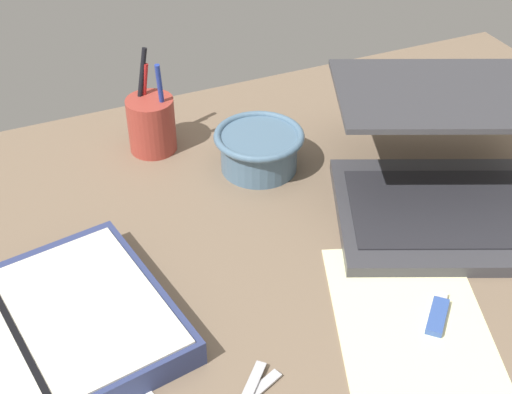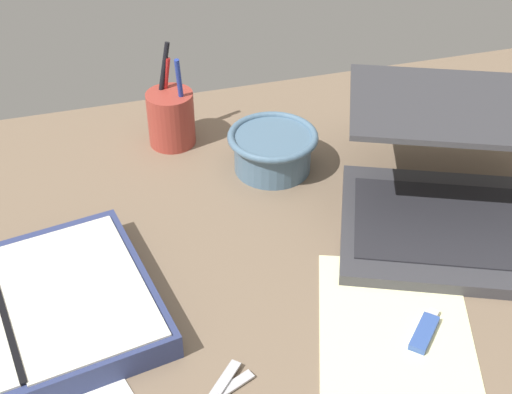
# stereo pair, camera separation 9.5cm
# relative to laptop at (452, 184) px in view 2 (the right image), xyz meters

# --- Properties ---
(desk_top) EXTENTS (1.40, 1.00, 0.02)m
(desk_top) POSITION_rel_laptop_xyz_m (-0.25, -0.04, -0.07)
(desk_top) COLOR #75604C
(desk_top) RESTS_ON ground
(laptop) EXTENTS (0.42, 0.45, 0.16)m
(laptop) POSITION_rel_laptop_xyz_m (0.00, 0.00, 0.00)
(laptop) COLOR #38383D
(laptop) RESTS_ON desk_top
(bowl) EXTENTS (0.14, 0.14, 0.06)m
(bowl) POSITION_rel_laptop_xyz_m (-0.21, 0.19, -0.02)
(bowl) COLOR slate
(bowl) RESTS_ON desk_top
(pen_cup) EXTENTS (0.08, 0.08, 0.17)m
(pen_cup) POSITION_rel_laptop_xyz_m (-0.34, 0.30, -0.01)
(pen_cup) COLOR #9E382D
(pen_cup) RESTS_ON desk_top
(planner) EXTENTS (0.39, 0.32, 0.04)m
(planner) POSITION_rel_laptop_xyz_m (-0.61, -0.05, -0.04)
(planner) COLOR navy
(planner) RESTS_ON desk_top
(paper_sheet_front) EXTENTS (0.26, 0.31, 0.00)m
(paper_sheet_front) POSITION_rel_laptop_xyz_m (-0.17, -0.19, -0.06)
(paper_sheet_front) COLOR #F4EFB2
(paper_sheet_front) RESTS_ON desk_top
(usb_drive) EXTENTS (0.06, 0.06, 0.01)m
(usb_drive) POSITION_rel_laptop_xyz_m (-0.13, -0.20, -0.05)
(usb_drive) COLOR #33519E
(usb_drive) RESTS_ON desk_top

